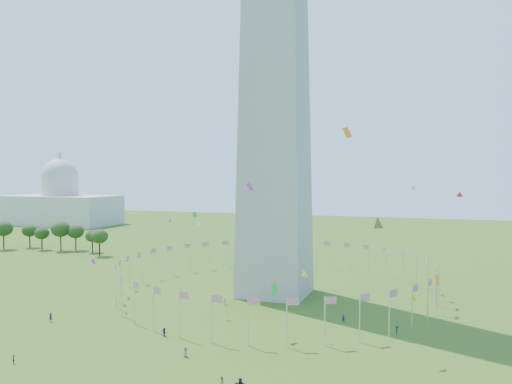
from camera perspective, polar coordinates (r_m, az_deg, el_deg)
ground at (r=87.91m, az=-7.92°, el=-18.72°), size 600.00×600.00×0.00m
flag_ring at (r=131.46m, az=2.20°, el=-9.66°), size 80.24×80.24×9.00m
capitol_building at (r=333.90m, az=-21.49°, el=0.48°), size 70.00×35.00×46.00m
crowd at (r=84.09m, az=-2.86°, el=-19.04°), size 93.26×74.37×1.96m
kites_aloft at (r=99.77m, az=4.44°, el=-5.82°), size 109.25×62.13×34.17m
tree_line_west at (r=219.98m, az=-22.15°, el=-4.88°), size 55.34×15.41×11.91m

